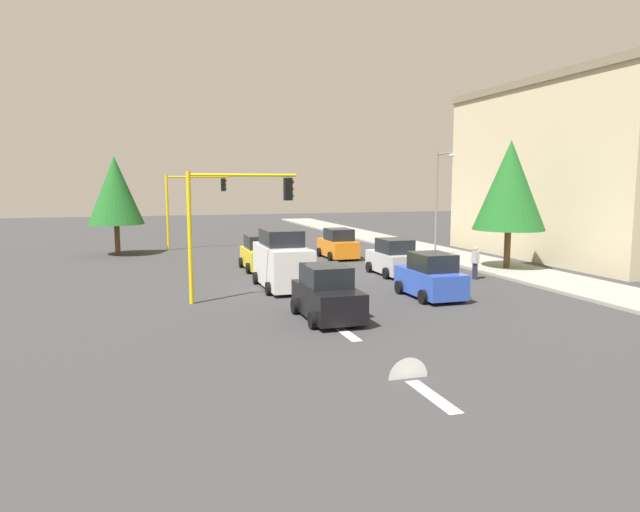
{
  "coord_description": "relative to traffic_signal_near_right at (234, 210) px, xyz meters",
  "views": [
    {
      "loc": [
        29.86,
        -9.37,
        4.98
      ],
      "look_at": [
        1.71,
        -0.6,
        1.2
      ],
      "focal_mm": 32.26,
      "sensor_mm": 36.0,
      "label": 1
    }
  ],
  "objects": [
    {
      "name": "ground_plane",
      "position": [
        -6.0,
        5.66,
        -3.86
      ],
      "size": [
        120.0,
        120.0,
        0.0
      ],
      "primitive_type": "plane",
      "color": "#353538"
    },
    {
      "name": "sidewalk_kerb",
      "position": [
        -11.0,
        16.16,
        -3.78
      ],
      "size": [
        80.0,
        4.0,
        0.15
      ],
      "primitive_type": "cube",
      "color": "gray",
      "rests_on": "ground"
    },
    {
      "name": "lane_arrow_near",
      "position": [
        5.51,
        2.66,
        -3.85
      ],
      "size": [
        2.4,
        1.1,
        1.1
      ],
      "color": "silver",
      "rests_on": "ground"
    },
    {
      "name": "lane_arrow_mid",
      "position": [
        11.51,
        2.66,
        -3.85
      ],
      "size": [
        2.4,
        1.1,
        1.1
      ],
      "color": "silver",
      "rests_on": "ground"
    },
    {
      "name": "apartment_block",
      "position": [
        -7.55,
        24.16,
        1.89
      ],
      "size": [
        17.92,
        9.3,
        11.47
      ],
      "color": "#C6B793",
      "rests_on": "ground"
    },
    {
      "name": "traffic_signal_near_right",
      "position": [
        0.0,
        0.0,
        0.0
      ],
      "size": [
        0.36,
        4.59,
        5.43
      ],
      "color": "yellow",
      "rests_on": "ground"
    },
    {
      "name": "traffic_signal_far_right",
      "position": [
        -20.0,
        -0.02,
        0.07
      ],
      "size": [
        0.36,
        4.59,
        5.54
      ],
      "color": "yellow",
      "rests_on": "ground"
    },
    {
      "name": "street_lamp_curbside",
      "position": [
        -9.61,
        14.86,
        0.49
      ],
      "size": [
        2.15,
        0.28,
        7.0
      ],
      "color": "slate",
      "rests_on": "ground"
    },
    {
      "name": "tree_opposite_side",
      "position": [
        -18.0,
        -5.34,
        0.58
      ],
      "size": [
        3.72,
        3.72,
        6.78
      ],
      "color": "brown",
      "rests_on": "ground"
    },
    {
      "name": "tree_roadside_near",
      "position": [
        -4.0,
        16.16,
        0.95
      ],
      "size": [
        4.02,
        4.02,
        7.33
      ],
      "color": "brown",
      "rests_on": "ground"
    },
    {
      "name": "delivery_van_white",
      "position": [
        -2.31,
        2.58,
        -2.57
      ],
      "size": [
        4.8,
        2.22,
        2.77
      ],
      "color": "white",
      "rests_on": "ground"
    },
    {
      "name": "car_silver",
      "position": [
        -4.35,
        9.24,
        -2.96
      ],
      "size": [
        3.75,
        2.03,
        1.98
      ],
      "color": "#B2B5BA",
      "rests_on": "ground"
    },
    {
      "name": "car_yellow",
      "position": [
        -8.35,
        2.74,
        -2.96
      ],
      "size": [
        3.84,
        2.05,
        1.98
      ],
      "color": "yellow",
      "rests_on": "ground"
    },
    {
      "name": "car_blue",
      "position": [
        1.83,
        8.17,
        -2.96
      ],
      "size": [
        3.69,
        2.03,
        1.98
      ],
      "color": "blue",
      "rests_on": "ground"
    },
    {
      "name": "car_black",
      "position": [
        4.22,
        2.68,
        -2.96
      ],
      "size": [
        3.82,
        2.05,
        1.98
      ],
      "color": "black",
      "rests_on": "ground"
    },
    {
      "name": "car_orange",
      "position": [
        -11.73,
        8.63,
        -2.96
      ],
      "size": [
        3.82,
        2.04,
        1.98
      ],
      "color": "orange",
      "rests_on": "ground"
    },
    {
      "name": "pedestrian_crossing",
      "position": [
        -1.78,
        12.68,
        -2.95
      ],
      "size": [
        0.4,
        0.24,
        1.7
      ],
      "color": "#262638",
      "rests_on": "ground"
    }
  ]
}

